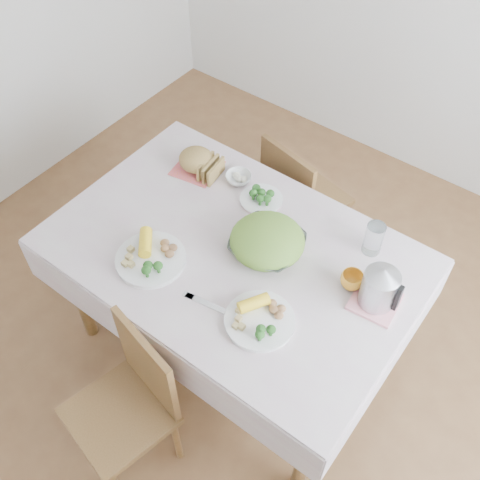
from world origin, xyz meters
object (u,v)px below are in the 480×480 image
Objects in this scene: chair_near at (117,409)px; electric_kettle at (380,284)px; dinner_plate_right at (260,321)px; chair_far at (307,190)px; yellow_mug at (352,280)px; salad_bowl at (267,245)px; dinner_plate_left at (151,260)px; dining_table at (234,303)px.

electric_kettle is (0.62, 0.83, 0.42)m from chair_near.
chair_far is at bearing 111.36° from dinner_plate_right.
dinner_plate_right is 0.40m from yellow_mug.
chair_far is 2.84× the size of salad_bowl.
electric_kettle is (0.48, 0.04, 0.09)m from salad_bowl.
chair_far is 0.90m from yellow_mug.
dinner_plate_left is at bearing -176.64° from dinner_plate_right.
chair_far is 1.08m from dinner_plate_right.
dinner_plate_left is 3.19× the size of yellow_mug.
dinner_plate_left is at bearing -132.64° from dining_table.
dinner_plate_left is at bearing 93.97° from chair_far.
salad_bowl is 0.49m from electric_kettle.
salad_bowl is at bearing -170.04° from electric_kettle.
salad_bowl is 0.35m from dinner_plate_right.
salad_bowl and yellow_mug have the same top height.
dining_table is at bearing -144.83° from salad_bowl.
yellow_mug reaches higher than dinner_plate_left.
electric_kettle is (0.59, 0.12, 0.51)m from dining_table.
dinner_plate_left is at bearing -136.17° from salad_bowl.
dinner_plate_left is 1.08× the size of dinner_plate_right.
dining_table is 15.52× the size of yellow_mug.
dining_table is at bearing 143.18° from dinner_plate_right.
salad_bowl reaches higher than dinner_plate_right.
chair_near is 2.83× the size of salad_bowl.
chair_far is at bearing 96.69° from dining_table.
dining_table is 0.44m from salad_bowl.
chair_near is 0.67m from dinner_plate_right.
yellow_mug is (0.36, 0.05, 0.00)m from salad_bowl.
salad_bowl is 0.47m from dinner_plate_left.
dinner_plate_right is at bearing -118.01° from yellow_mug.
dinner_plate_right reaches higher than dining_table.
chair_far is (-0.09, 0.75, 0.09)m from dining_table.
yellow_mug is (0.71, 0.38, 0.02)m from dinner_plate_left.
chair_far is 9.07× the size of yellow_mug.
dinner_plate_right is at bearing -36.82° from dining_table.
dining_table is 0.79m from electric_kettle.
dinner_plate_right is at bearing 69.53° from chair_near.
chair_far reaches higher than salad_bowl.
dining_table is at bearing 108.66° from chair_far.
dinner_plate_right is 2.94× the size of yellow_mug.
yellow_mug is (0.19, 0.35, 0.02)m from dinner_plate_right.
electric_kettle reaches higher than salad_bowl.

